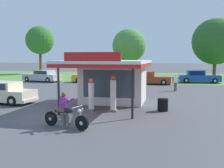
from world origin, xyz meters
The scene contains 17 objects.
ground_plane centered at (0.00, 0.00, 0.00)m, with size 300.00×300.00×0.00m, color #4C4C51.
grass_verge_strip centered at (0.00, 30.00, 0.00)m, with size 120.00×24.00×0.01m, color #56843D.
service_station_kiosk centered at (1.70, 4.49, 1.68)m, with size 4.83×7.06×3.31m.
gas_pump_nearside centered at (1.05, 1.70, 0.85)m, with size 0.44×0.44×1.87m.
gas_pump_offside centered at (2.35, 1.70, 0.95)m, with size 0.44×0.44×2.07m.
motorcycle_with_rider centered at (1.06, -2.13, 0.65)m, with size 2.26×0.87×1.58m.
featured_classic_sedan centered at (-5.77, 2.80, 0.67)m, with size 5.23×2.16×1.44m.
parked_car_back_row_centre centered at (-10.71, 18.11, 0.70)m, with size 5.57×3.02×1.49m.
parked_car_back_row_centre_right centered at (8.93, 20.95, 0.70)m, with size 5.16×2.21×1.54m.
parked_car_second_row_spare centered at (-4.08, 18.83, 0.72)m, with size 5.44×2.98×1.58m.
parked_car_back_row_far_left centered at (2.99, 17.95, 0.67)m, with size 5.24×2.03×1.48m.
bystander_standing_back_lot centered at (5.98, 11.90, 0.81)m, with size 0.34×0.34×1.54m.
bystander_leaning_by_kiosk centered at (-1.86, 12.29, 0.90)m, with size 0.34×0.34×1.71m.
tree_oak_centre centered at (-1.32, 30.59, 5.14)m, with size 5.60×5.60×7.95m.
tree_oak_right centered at (-19.53, 34.13, 6.53)m, with size 5.50×5.50×9.31m.
tree_oak_far_right centered at (12.31, 30.85, 5.63)m, with size 7.22×7.22×9.25m.
spare_tire_stack centered at (5.10, 2.43, 0.36)m, with size 0.60×0.60×0.72m.
Camera 1 is at (5.45, -12.32, 3.00)m, focal length 41.15 mm.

